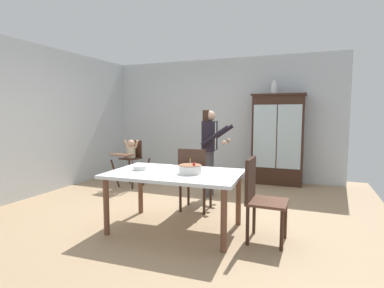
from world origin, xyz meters
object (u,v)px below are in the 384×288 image
at_px(china_cabinet, 278,139).
at_px(dining_chair_far_side, 194,175).
at_px(dining_chair_right_end, 259,193).
at_px(ceramic_vase, 274,88).
at_px(adult_person, 210,142).
at_px(birthday_cake, 190,169).
at_px(serving_bowl, 140,168).
at_px(dining_table, 175,179).
at_px(high_chair_with_toddler, 131,154).

distance_m(china_cabinet, dining_chair_far_side, 2.56).
xyz_separation_m(dining_chair_far_side, dining_chair_right_end, (1.07, -0.68, 0.00)).
height_order(ceramic_vase, adult_person, ceramic_vase).
bearing_deg(ceramic_vase, china_cabinet, -2.11).
height_order(birthday_cake, serving_bowl, birthday_cake).
height_order(china_cabinet, dining_table, china_cabinet).
relative_size(high_chair_with_toddler, birthday_cake, 3.39).
height_order(high_chair_with_toddler, dining_chair_far_side, dining_chair_far_side).
relative_size(china_cabinet, dining_chair_right_end, 1.95).
distance_m(serving_bowl, dining_chair_far_side, 0.91).
distance_m(ceramic_vase, dining_chair_far_side, 2.88).
bearing_deg(serving_bowl, dining_table, 3.03).
relative_size(dining_table, serving_bowl, 9.34).
height_order(china_cabinet, ceramic_vase, ceramic_vase).
bearing_deg(high_chair_with_toddler, china_cabinet, 32.71).
bearing_deg(ceramic_vase, high_chair_with_toddler, -153.33).
bearing_deg(ceramic_vase, dining_chair_far_side, -110.21).
bearing_deg(dining_chair_far_side, adult_person, -90.43).
bearing_deg(dining_table, china_cabinet, 73.12).
xyz_separation_m(serving_bowl, dining_chair_far_side, (0.46, 0.76, -0.21)).
distance_m(high_chair_with_toddler, serving_bowl, 2.21).
height_order(ceramic_vase, birthday_cake, ceramic_vase).
height_order(serving_bowl, dining_chair_right_end, dining_chair_right_end).
bearing_deg(dining_table, dining_chair_right_end, 2.80).
height_order(serving_bowl, dining_chair_far_side, dining_chair_far_side).
bearing_deg(birthday_cake, adult_person, 99.77).
xyz_separation_m(ceramic_vase, dining_chair_right_end, (0.20, -3.03, -1.44)).
height_order(adult_person, dining_table, adult_person).
xyz_separation_m(high_chair_with_toddler, serving_bowl, (1.30, -1.78, 0.11)).
xyz_separation_m(china_cabinet, adult_person, (-1.01, -1.43, 0.03)).
bearing_deg(adult_person, serving_bowl, 162.23).
bearing_deg(dining_chair_right_end, birthday_cake, 95.31).
distance_m(high_chair_with_toddler, dining_table, 2.51).
distance_m(china_cabinet, serving_bowl, 3.41).
relative_size(dining_table, dining_chair_far_side, 1.75).
xyz_separation_m(high_chair_with_toddler, dining_chair_right_end, (2.83, -1.71, -0.10)).
bearing_deg(serving_bowl, dining_chair_far_side, 58.73).
bearing_deg(china_cabinet, birthday_cake, -103.21).
bearing_deg(high_chair_with_toddler, dining_chair_far_side, -23.21).
xyz_separation_m(dining_table, dining_chair_far_side, (-0.03, 0.73, -0.10)).
bearing_deg(dining_chair_right_end, serving_bowl, 94.15).
bearing_deg(birthday_cake, high_chair_with_toddler, 138.58).
bearing_deg(dining_table, high_chair_with_toddler, 135.55).
distance_m(high_chair_with_toddler, adult_person, 1.75).
relative_size(china_cabinet, dining_table, 1.11).
bearing_deg(dining_chair_far_side, birthday_cake, 104.59).
relative_size(birthday_cake, serving_bowl, 1.56).
height_order(china_cabinet, dining_chair_right_end, china_cabinet).
xyz_separation_m(birthday_cake, dining_chair_right_end, (0.83, 0.06, -0.24)).
xyz_separation_m(adult_person, dining_table, (0.07, -1.64, -0.31)).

